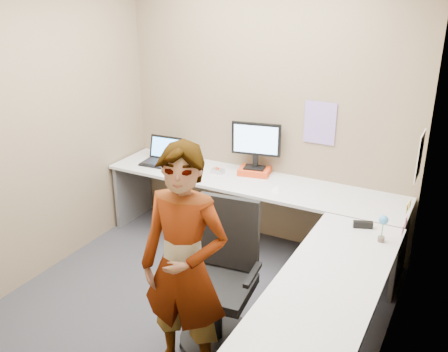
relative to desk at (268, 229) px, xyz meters
The scene contains 20 objects.
ground 0.83m from the desk, 138.54° to the right, with size 3.00×3.00×0.00m, color #27272C.
wall_back 1.27m from the desk, 115.54° to the left, with size 3.00×3.00×0.00m, color brown.
wall_right 1.36m from the desk, 19.95° to the right, with size 2.70×2.70×0.00m, color brown.
wall_left 2.12m from the desk, 168.73° to the right, with size 2.70×2.70×0.00m, color brown.
desk is the anchor object (origin of this frame).
paper_ream 0.92m from the desk, 121.99° to the left, with size 0.30×0.22×0.06m, color #BC3612.
monitor 1.03m from the desk, 121.41° to the left, with size 0.48×0.18×0.46m.
laptop 1.61m from the desk, 157.44° to the left, with size 0.39×0.34×0.26m.
trackball_mouse 1.03m from the desk, 142.94° to the left, with size 0.12×0.08×0.07m.
origami 0.51m from the desk, 103.83° to the left, with size 0.10×0.10×0.06m, color white.
stapler 0.78m from the desk, ahead, with size 0.15×0.04×0.06m, color black.
flower 0.97m from the desk, ahead, with size 0.07×0.07×0.22m.
calendar_purple 1.15m from the desk, 82.85° to the left, with size 0.30×0.01×0.40m, color #846BB7.
calendar_white 1.35m from the desk, 26.02° to the left, with size 0.01×0.28×0.38m, color white.
sticky_note_a 1.13m from the desk, ahead, with size 0.01×0.07×0.07m, color #F2E059.
sticky_note_b 1.10m from the desk, 11.49° to the left, with size 0.01×0.07×0.07m, color pink.
sticky_note_c 1.08m from the desk, ahead, with size 0.01×0.07×0.07m, color pink.
sticky_note_d 1.15m from the desk, 16.61° to the left, with size 0.01×0.07×0.07m, color #F2E059.
office_chair 0.77m from the desk, 92.76° to the right, with size 0.59×0.58×1.08m.
person 1.19m from the desk, 94.27° to the right, with size 0.60×0.40×1.66m, color #999399.
Camera 1 is at (1.86, -3.08, 2.55)m, focal length 40.00 mm.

